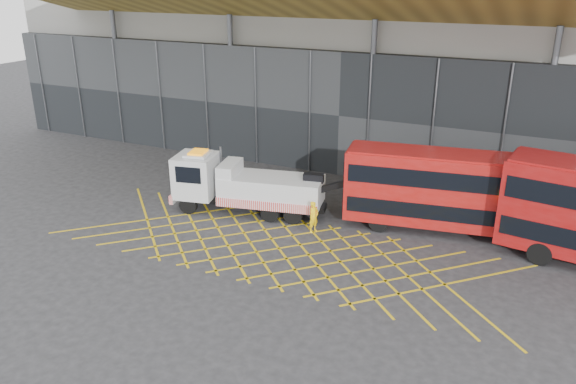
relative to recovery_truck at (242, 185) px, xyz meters
The scene contains 6 objects.
ground_plane 3.65m from the recovery_truck, 79.18° to the right, with size 120.00×120.00×0.00m, color #252528.
road_markings 5.25m from the recovery_truck, 40.24° to the right, with size 23.16×7.16×0.01m.
construction_building 17.06m from the recovery_truck, 80.50° to the left, with size 55.00×23.97×18.00m.
recovery_truck is the anchor object (origin of this frame).
bus_towed 10.99m from the recovery_truck, 11.96° to the left, with size 10.61×4.00×4.22m.
worker 4.74m from the recovery_truck, ahead, with size 0.61×0.40×1.67m, color yellow.
Camera 1 is at (14.06, -21.99, 12.60)m, focal length 35.00 mm.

